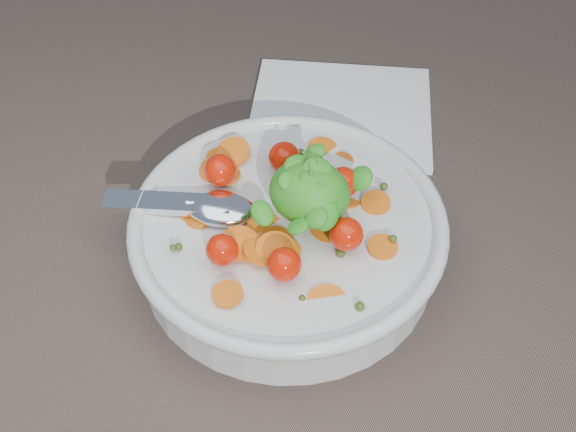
% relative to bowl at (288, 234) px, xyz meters
% --- Properties ---
extents(ground, '(6.00, 6.00, 0.00)m').
position_rel_bowl_xyz_m(ground, '(-0.01, -0.02, -0.03)').
color(ground, brown).
rests_on(ground, ground).
extents(bowl, '(0.27, 0.25, 0.11)m').
position_rel_bowl_xyz_m(bowl, '(0.00, 0.00, 0.00)').
color(bowl, silver).
rests_on(bowl, ground).
extents(napkin, '(0.22, 0.21, 0.01)m').
position_rel_bowl_xyz_m(napkin, '(-0.04, 0.19, -0.03)').
color(napkin, white).
rests_on(napkin, ground).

